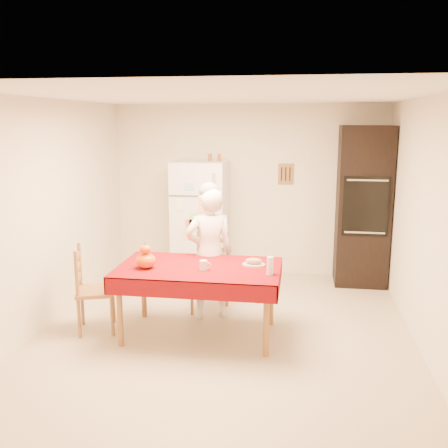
% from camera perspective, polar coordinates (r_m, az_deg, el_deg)
% --- Properties ---
extents(floor, '(4.50, 4.50, 0.00)m').
position_cam_1_polar(floor, '(5.61, 0.17, -12.03)').
color(floor, '#C1AC8B').
rests_on(floor, ground).
extents(room_shell, '(4.02, 4.52, 2.51)m').
position_cam_1_polar(room_shell, '(5.18, 0.19, 4.65)').
color(room_shell, beige).
rests_on(room_shell, ground).
extents(refrigerator, '(0.75, 0.74, 1.70)m').
position_cam_1_polar(refrigerator, '(7.24, -2.69, 0.47)').
color(refrigerator, white).
rests_on(refrigerator, floor).
extents(oven_cabinet, '(0.70, 0.62, 2.20)m').
position_cam_1_polar(oven_cabinet, '(7.15, 15.59, 1.96)').
color(oven_cabinet, black).
rests_on(oven_cabinet, floor).
extents(dining_table, '(1.70, 1.00, 0.76)m').
position_cam_1_polar(dining_table, '(5.27, -2.87, -5.59)').
color(dining_table, brown).
rests_on(dining_table, floor).
extents(chair_far, '(0.43, 0.41, 0.95)m').
position_cam_1_polar(chair_far, '(6.04, -1.51, -5.13)').
color(chair_far, brown).
rests_on(chair_far, floor).
extents(chair_left, '(0.52, 0.53, 0.95)m').
position_cam_1_polar(chair_left, '(5.61, -15.13, -6.88)').
color(chair_left, brown).
rests_on(chair_left, floor).
extents(seated_woman, '(0.65, 0.53, 1.53)m').
position_cam_1_polar(seated_woman, '(5.72, -1.67, -3.43)').
color(seated_woman, white).
rests_on(seated_woman, floor).
extents(coffee_mug, '(0.08, 0.08, 0.10)m').
position_cam_1_polar(coffee_mug, '(5.11, -2.36, -4.73)').
color(coffee_mug, white).
rests_on(coffee_mug, dining_table).
extents(pumpkin_lower, '(0.21, 0.21, 0.16)m').
position_cam_1_polar(pumpkin_lower, '(5.23, -8.93, -4.17)').
color(pumpkin_lower, '#D24C04').
rests_on(pumpkin_lower, dining_table).
extents(pumpkin_upper, '(0.12, 0.12, 0.09)m').
position_cam_1_polar(pumpkin_upper, '(5.20, -8.97, -2.85)').
color(pumpkin_upper, '#E04005').
rests_on(pumpkin_upper, pumpkin_lower).
extents(wine_glass, '(0.07, 0.07, 0.18)m').
position_cam_1_polar(wine_glass, '(4.98, 5.29, -4.76)').
color(wine_glass, white).
rests_on(wine_glass, dining_table).
extents(bread_plate, '(0.24, 0.24, 0.02)m').
position_cam_1_polar(bread_plate, '(5.28, 3.42, -4.66)').
color(bread_plate, silver).
rests_on(bread_plate, dining_table).
extents(bread_loaf, '(0.18, 0.10, 0.06)m').
position_cam_1_polar(bread_loaf, '(5.27, 3.42, -4.24)').
color(bread_loaf, '#9B704C').
rests_on(bread_loaf, bread_plate).
extents(spice_jar_left, '(0.05, 0.05, 0.10)m').
position_cam_1_polar(spice_jar_left, '(7.14, -1.63, 7.62)').
color(spice_jar_left, '#914C1A').
rests_on(spice_jar_left, refrigerator).
extents(spice_jar_mid, '(0.05, 0.05, 0.10)m').
position_cam_1_polar(spice_jar_mid, '(7.14, -1.58, 7.62)').
color(spice_jar_mid, '#8E5419').
rests_on(spice_jar_mid, refrigerator).
extents(spice_jar_right, '(0.05, 0.05, 0.10)m').
position_cam_1_polar(spice_jar_right, '(7.12, -0.55, 7.61)').
color(spice_jar_right, '#954D1B').
rests_on(spice_jar_right, refrigerator).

